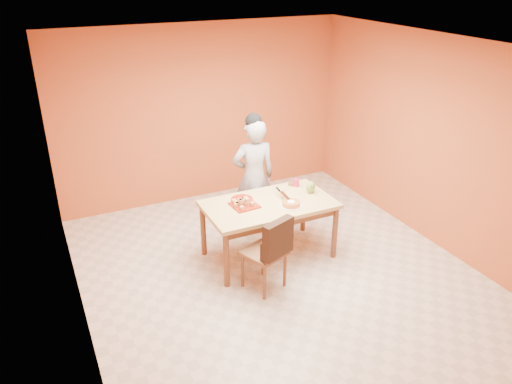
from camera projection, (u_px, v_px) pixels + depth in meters
name	position (u px, v px, depth m)	size (l,w,h in m)	color
floor	(277.00, 272.00, 6.13)	(5.00, 5.00, 0.00)	#BBB49F
ceiling	(282.00, 46.00, 4.99)	(5.00, 5.00, 0.00)	silver
wall_back	(203.00, 114.00, 7.61)	(4.50, 4.50, 0.00)	#AF5528
wall_left	(68.00, 210.00, 4.69)	(5.00, 5.00, 0.00)	#AF5528
wall_right	(433.00, 142.00, 6.44)	(5.00, 5.00, 0.00)	#AF5528
dining_table	(269.00, 210.00, 6.20)	(1.60, 0.90, 0.76)	tan
dining_chair	(265.00, 251.00, 5.65)	(0.57, 0.63, 0.94)	brown
pastry_pile	(244.00, 201.00, 6.06)	(0.28, 0.28, 0.09)	tan
person	(254.00, 177.00, 6.77)	(0.59, 0.39, 1.62)	#9B9B9E
pastry_platter	(244.00, 205.00, 6.08)	(0.31, 0.31, 0.02)	maroon
red_dinner_plate	(242.00, 199.00, 6.23)	(0.28, 0.28, 0.02)	maroon
white_cake_plate	(291.00, 206.00, 6.07)	(0.27, 0.27, 0.01)	white
sponge_cake	(291.00, 204.00, 6.06)	(0.22, 0.22, 0.05)	orange
cake_server	(285.00, 195.00, 6.20)	(0.05, 0.26, 0.01)	white
egg_ornament	(311.00, 187.00, 6.39)	(0.13, 0.10, 0.16)	olive
magenta_glass	(296.00, 183.00, 6.59)	(0.07, 0.07, 0.10)	#B91B48
checker_tin	(292.00, 184.00, 6.65)	(0.11, 0.11, 0.03)	#341F0E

